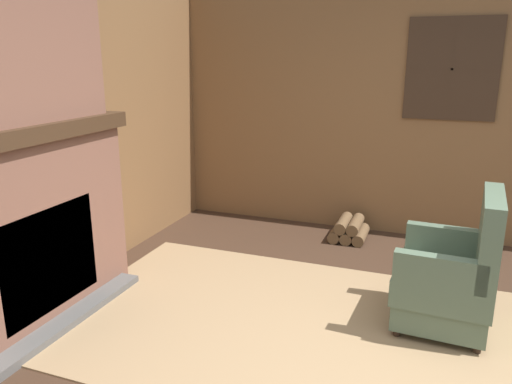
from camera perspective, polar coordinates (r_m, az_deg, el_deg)
wood_panel_wall_back at (r=5.20m, az=20.91°, el=9.02°), size 6.04×0.09×2.62m
fireplace_hearth at (r=3.69m, az=-24.36°, el=-3.76°), size 0.54×1.76×1.38m
chimney_breast at (r=3.53m, az=-26.92°, el=16.79°), size 0.29×1.46×1.22m
area_rug at (r=3.52m, az=10.22°, el=-15.70°), size 3.99×2.10×0.01m
armchair at (r=3.65m, az=21.43°, el=-9.21°), size 0.65×0.72×0.97m
firewood_stack at (r=5.15m, az=10.63°, el=-4.25°), size 0.36×0.43×0.22m
storage_case at (r=4.01m, az=-19.91°, el=9.27°), size 0.17×0.27×0.12m
decorative_plate_on_mantel at (r=3.61m, az=-25.99°, el=8.80°), size 0.06×0.22×0.22m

